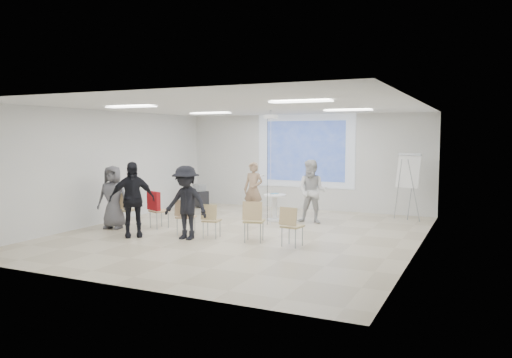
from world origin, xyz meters
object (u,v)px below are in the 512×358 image
at_px(chair_right_far, 291,223).
at_px(flipchart_easel, 408,171).
at_px(chair_left_inner, 185,214).
at_px(audience_left, 132,194).
at_px(chair_far_left, 125,207).
at_px(pedestal_table, 275,206).
at_px(chair_center, 211,218).
at_px(chair_left_mid, 156,208).
at_px(audience_outer, 113,193).
at_px(audience_mid, 186,198).
at_px(player_left, 253,186).
at_px(player_right, 312,188).
at_px(av_cart, 200,197).
at_px(chair_right_inner, 253,218).
at_px(laptop, 186,215).

height_order(chair_right_far, flipchart_easel, flipchart_easel).
distance_m(chair_left_inner, audience_left, 1.30).
bearing_deg(flipchart_easel, chair_far_left, -125.99).
distance_m(pedestal_table, chair_center, 2.80).
bearing_deg(chair_left_mid, audience_outer, -132.63).
distance_m(audience_mid, audience_outer, 2.42).
height_order(player_left, audience_mid, audience_mid).
height_order(chair_far_left, audience_outer, audience_outer).
bearing_deg(player_right, flipchart_easel, 28.58).
relative_size(audience_left, audience_outer, 1.12).
xyz_separation_m(audience_left, av_cart, (-1.14, 4.81, -0.65)).
bearing_deg(chair_left_inner, chair_left_mid, 148.18).
relative_size(player_left, audience_mid, 0.95).
bearing_deg(chair_right_far, audience_left, -164.29).
relative_size(chair_far_left, audience_outer, 0.50).
bearing_deg(flipchart_easel, av_cart, -157.51).
height_order(chair_left_inner, chair_right_far, chair_right_far).
bearing_deg(audience_left, pedestal_table, 15.93).
xyz_separation_m(audience_outer, flipchart_easel, (6.56, 4.30, 0.47)).
xyz_separation_m(pedestal_table, audience_mid, (-0.87, -3.09, 0.52)).
bearing_deg(flipchart_easel, audience_left, -116.41).
bearing_deg(audience_mid, player_left, 89.19).
bearing_deg(chair_left_inner, chair_right_inner, -12.41).
relative_size(chair_left_inner, flipchart_easel, 0.46).
height_order(audience_left, audience_outer, audience_left).
bearing_deg(audience_mid, pedestal_table, 74.79).
bearing_deg(pedestal_table, flipchart_easel, 25.53).
xyz_separation_m(pedestal_table, audience_outer, (-3.26, -2.73, 0.47)).
height_order(player_right, flipchart_easel, player_right).
xyz_separation_m(audience_mid, flipchart_easel, (4.16, 4.66, 0.42)).
distance_m(player_left, audience_left, 3.92).
distance_m(chair_left_mid, chair_right_far, 3.85).
bearing_deg(flipchart_easel, pedestal_table, -133.18).
relative_size(flipchart_easel, av_cart, 2.48).
xyz_separation_m(player_left, player_right, (1.83, -0.21, 0.04)).
height_order(audience_mid, flipchart_easel, audience_mid).
bearing_deg(laptop, audience_mid, 111.22).
xyz_separation_m(pedestal_table, player_right, (1.04, 0.09, 0.52)).
bearing_deg(player_right, chair_far_left, -152.26).
xyz_separation_m(player_right, audience_left, (-3.18, -3.47, 0.06)).
bearing_deg(chair_right_far, audience_mid, -166.56).
bearing_deg(laptop, player_right, -140.07).
bearing_deg(chair_left_mid, audience_left, -60.34).
height_order(chair_left_inner, chair_center, chair_left_inner).
bearing_deg(player_left, av_cart, 155.31).
relative_size(chair_far_left, chair_left_mid, 1.02).
distance_m(chair_center, av_cart, 5.09).
bearing_deg(av_cart, chair_right_inner, -26.45).
bearing_deg(audience_left, chair_right_far, -33.21).
height_order(pedestal_table, chair_left_mid, chair_left_mid).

